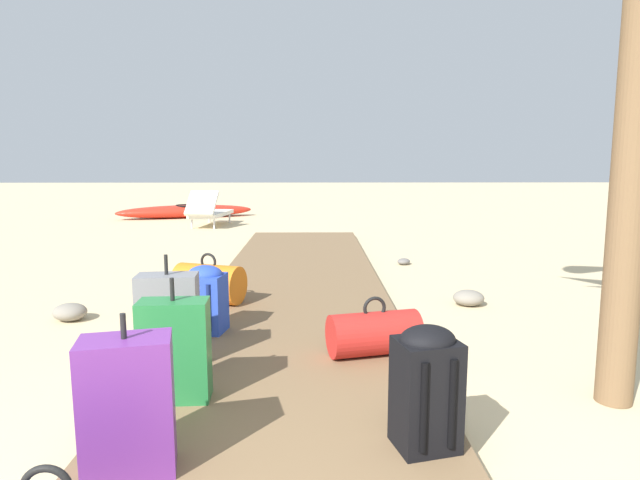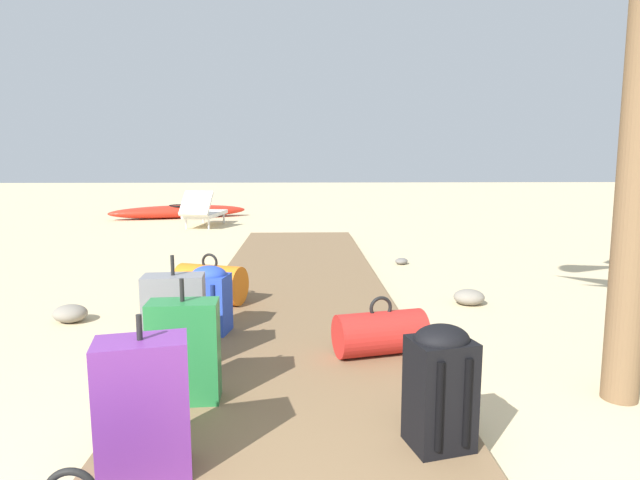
{
  "view_description": "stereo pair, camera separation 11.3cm",
  "coord_description": "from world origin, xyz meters",
  "px_view_note": "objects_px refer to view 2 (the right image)",
  "views": [
    {
      "loc": [
        0.17,
        -0.69,
        1.41
      ],
      "look_at": [
        0.24,
        4.98,
        0.55
      ],
      "focal_mm": 29.52,
      "sensor_mm": 36.0,
      "label": 1
    },
    {
      "loc": [
        0.06,
        -0.69,
        1.41
      ],
      "look_at": [
        0.24,
        4.98,
        0.55
      ],
      "focal_mm": 29.52,
      "sensor_mm": 36.0,
      "label": 2
    }
  ],
  "objects_px": {
    "duffel_bag_orange": "(210,284)",
    "suitcase_grey": "(175,320)",
    "backpack_blue": "(210,298)",
    "suitcase_green": "(184,351)",
    "kayak": "(179,212)",
    "duffel_bag_red": "(380,333)",
    "lounge_chair": "(203,212)",
    "backpack_black": "(441,383)",
    "suitcase_purple": "(143,408)"
  },
  "relations": [
    {
      "from": "suitcase_purple",
      "to": "suitcase_green",
      "type": "distance_m",
      "value": 0.69
    },
    {
      "from": "suitcase_purple",
      "to": "duffel_bag_red",
      "type": "bearing_deg",
      "value": 48.65
    },
    {
      "from": "suitcase_green",
      "to": "backpack_blue",
      "type": "bearing_deg",
      "value": 93.32
    },
    {
      "from": "backpack_blue",
      "to": "kayak",
      "type": "relative_size",
      "value": 0.16
    },
    {
      "from": "duffel_bag_orange",
      "to": "suitcase_purple",
      "type": "height_order",
      "value": "suitcase_purple"
    },
    {
      "from": "duffel_bag_orange",
      "to": "suitcase_grey",
      "type": "height_order",
      "value": "suitcase_grey"
    },
    {
      "from": "suitcase_grey",
      "to": "kayak",
      "type": "distance_m",
      "value": 10.0
    },
    {
      "from": "backpack_black",
      "to": "kayak",
      "type": "relative_size",
      "value": 0.17
    },
    {
      "from": "duffel_bag_orange",
      "to": "kayak",
      "type": "bearing_deg",
      "value": 104.94
    },
    {
      "from": "suitcase_green",
      "to": "kayak",
      "type": "bearing_deg",
      "value": 103.21
    },
    {
      "from": "duffel_bag_red",
      "to": "backpack_blue",
      "type": "bearing_deg",
      "value": 158.01
    },
    {
      "from": "lounge_chair",
      "to": "suitcase_green",
      "type": "bearing_deg",
      "value": -80.14
    },
    {
      "from": "duffel_bag_red",
      "to": "kayak",
      "type": "xyz_separation_m",
      "value": [
        -3.6,
        9.61,
        -0.07
      ]
    },
    {
      "from": "duffel_bag_red",
      "to": "duffel_bag_orange",
      "type": "xyz_separation_m",
      "value": [
        -1.4,
        1.37,
        0.03
      ]
    },
    {
      "from": "duffel_bag_orange",
      "to": "suitcase_purple",
      "type": "xyz_separation_m",
      "value": [
        0.2,
        -2.74,
        0.12
      ]
    },
    {
      "from": "backpack_blue",
      "to": "kayak",
      "type": "distance_m",
      "value": 9.4
    },
    {
      "from": "duffel_bag_red",
      "to": "suitcase_grey",
      "type": "bearing_deg",
      "value": -174.36
    },
    {
      "from": "suitcase_purple",
      "to": "lounge_chair",
      "type": "distance_m",
      "value": 9.32
    },
    {
      "from": "duffel_bag_red",
      "to": "suitcase_purple",
      "type": "height_order",
      "value": "suitcase_purple"
    },
    {
      "from": "suitcase_purple",
      "to": "backpack_black",
      "type": "bearing_deg",
      "value": 7.85
    },
    {
      "from": "backpack_black",
      "to": "kayak",
      "type": "xyz_separation_m",
      "value": [
        -3.7,
        10.8,
        -0.23
      ]
    },
    {
      "from": "backpack_black",
      "to": "backpack_blue",
      "type": "height_order",
      "value": "backpack_black"
    },
    {
      "from": "lounge_chair",
      "to": "kayak",
      "type": "height_order",
      "value": "lounge_chair"
    },
    {
      "from": "duffel_bag_orange",
      "to": "suitcase_green",
      "type": "distance_m",
      "value": 2.06
    },
    {
      "from": "duffel_bag_red",
      "to": "suitcase_green",
      "type": "distance_m",
      "value": 1.37
    },
    {
      "from": "backpack_blue",
      "to": "duffel_bag_red",
      "type": "bearing_deg",
      "value": -21.99
    },
    {
      "from": "suitcase_grey",
      "to": "kayak",
      "type": "relative_size",
      "value": 0.22
    },
    {
      "from": "duffel_bag_orange",
      "to": "suitcase_green",
      "type": "xyz_separation_m",
      "value": [
        0.21,
        -2.04,
        0.1
      ]
    },
    {
      "from": "suitcase_green",
      "to": "kayak",
      "type": "height_order",
      "value": "suitcase_green"
    },
    {
      "from": "suitcase_green",
      "to": "suitcase_grey",
      "type": "bearing_deg",
      "value": 108.53
    },
    {
      "from": "backpack_blue",
      "to": "duffel_bag_orange",
      "type": "bearing_deg",
      "value": 99.58
    },
    {
      "from": "suitcase_grey",
      "to": "suitcase_purple",
      "type": "distance_m",
      "value": 1.24
    },
    {
      "from": "suitcase_grey",
      "to": "suitcase_green",
      "type": "bearing_deg",
      "value": -71.47
    },
    {
      "from": "lounge_chair",
      "to": "kayak",
      "type": "xyz_separation_m",
      "value": [
        -0.93,
        1.77,
        -0.17
      ]
    },
    {
      "from": "backpack_blue",
      "to": "kayak",
      "type": "bearing_deg",
      "value": 104.45
    },
    {
      "from": "backpack_black",
      "to": "suitcase_green",
      "type": "relative_size",
      "value": 0.84
    },
    {
      "from": "backpack_black",
      "to": "suitcase_green",
      "type": "distance_m",
      "value": 1.39
    },
    {
      "from": "duffel_bag_red",
      "to": "lounge_chair",
      "type": "height_order",
      "value": "lounge_chair"
    },
    {
      "from": "kayak",
      "to": "suitcase_grey",
      "type": "bearing_deg",
      "value": -77.1
    },
    {
      "from": "suitcase_grey",
      "to": "suitcase_purple",
      "type": "relative_size",
      "value": 1.04
    },
    {
      "from": "duffel_bag_red",
      "to": "suitcase_grey",
      "type": "height_order",
      "value": "suitcase_grey"
    },
    {
      "from": "duffel_bag_orange",
      "to": "backpack_black",
      "type": "distance_m",
      "value": 2.97
    },
    {
      "from": "lounge_chair",
      "to": "suitcase_grey",
      "type": "bearing_deg",
      "value": -80.75
    },
    {
      "from": "backpack_blue",
      "to": "backpack_black",
      "type": "bearing_deg",
      "value": -51.29
    },
    {
      "from": "duffel_bag_orange",
      "to": "backpack_blue",
      "type": "height_order",
      "value": "backpack_blue"
    },
    {
      "from": "duffel_bag_red",
      "to": "suitcase_green",
      "type": "height_order",
      "value": "suitcase_green"
    },
    {
      "from": "suitcase_grey",
      "to": "suitcase_green",
      "type": "xyz_separation_m",
      "value": [
        0.18,
        -0.54,
        -0.01
      ]
    },
    {
      "from": "suitcase_grey",
      "to": "suitcase_purple",
      "type": "xyz_separation_m",
      "value": [
        0.16,
        -1.23,
        -0.0
      ]
    },
    {
      "from": "suitcase_grey",
      "to": "suitcase_green",
      "type": "distance_m",
      "value": 0.57
    },
    {
      "from": "kayak",
      "to": "duffel_bag_red",
      "type": "bearing_deg",
      "value": -69.46
    }
  ]
}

